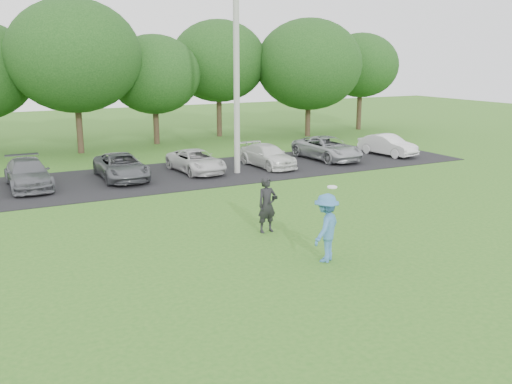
% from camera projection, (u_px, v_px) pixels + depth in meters
% --- Properties ---
extents(ground, '(100.00, 100.00, 0.00)m').
position_uv_depth(ground, '(316.00, 266.00, 15.27)').
color(ground, '#2F681D').
rests_on(ground, ground).
extents(parking_lot, '(32.00, 6.50, 0.03)m').
position_uv_depth(parking_lot, '(162.00, 177.00, 26.48)').
color(parking_lot, black).
rests_on(parking_lot, ground).
extents(utility_pole, '(0.28, 0.28, 10.51)m').
position_uv_depth(utility_pole, '(236.00, 61.00, 26.11)').
color(utility_pole, '#A5A5A0').
rests_on(utility_pole, ground).
extents(frisbee_player, '(1.40, 1.27, 2.07)m').
position_uv_depth(frisbee_player, '(326.00, 228.00, 15.46)').
color(frisbee_player, teal).
rests_on(frisbee_player, ground).
extents(camera_bystander, '(0.67, 0.46, 1.78)m').
position_uv_depth(camera_bystander, '(267.00, 205.00, 18.03)').
color(camera_bystander, black).
rests_on(camera_bystander, ground).
extents(parked_cars, '(28.18, 4.59, 1.22)m').
position_uv_depth(parked_cars, '(171.00, 163.00, 26.68)').
color(parked_cars, black).
rests_on(parked_cars, parking_lot).
extents(tree_row, '(42.39, 9.85, 8.64)m').
position_uv_depth(tree_row, '(131.00, 66.00, 34.43)').
color(tree_row, '#38281C').
rests_on(tree_row, ground).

